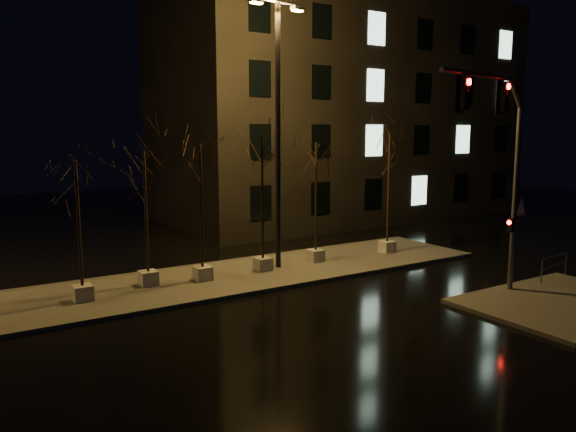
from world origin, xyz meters
TOP-DOWN VIEW (x-y plane):
  - ground at (0.00, 0.00)m, footprint 90.00×90.00m
  - median at (0.00, 6.00)m, footprint 22.00×5.00m
  - sidewalk_corner at (7.50, -3.50)m, footprint 7.00×5.00m
  - building at (14.00, 18.00)m, footprint 25.00×12.00m
  - tree_0 at (-6.86, 5.68)m, footprint 1.80×1.80m
  - tree_1 at (-4.22, 6.41)m, footprint 1.80×1.80m
  - tree_2 at (-2.13, 5.96)m, footprint 1.80×1.80m
  - tree_3 at (0.69, 6.01)m, footprint 1.80×1.80m
  - tree_4 at (3.57, 6.17)m, footprint 1.80×1.80m
  - tree_5 at (7.70, 5.91)m, footprint 1.80×1.80m
  - traffic_signal_mast at (5.95, -1.75)m, footprint 6.30×1.30m
  - streetlight_main at (1.56, 6.17)m, footprint 2.81×0.77m
  - guard_rail_a at (10.00, -1.50)m, footprint 2.17×0.34m

SIDE VIEW (x-z plane):
  - ground at x=0.00m, z-range 0.00..0.00m
  - median at x=0.00m, z-range 0.00..0.15m
  - sidewalk_corner at x=7.50m, z-range 0.00..0.15m
  - guard_rail_a at x=10.00m, z-range 0.29..1.24m
  - tree_0 at x=-6.86m, z-range 1.47..6.56m
  - tree_1 at x=-4.22m, z-range 1.52..6.83m
  - tree_2 at x=-2.13m, z-range 1.59..7.15m
  - tree_4 at x=3.57m, z-range 1.59..7.17m
  - tree_3 at x=0.69m, z-range 1.66..7.52m
  - tree_5 at x=7.70m, z-range 1.70..7.70m
  - traffic_signal_mast at x=5.95m, z-range 1.37..9.18m
  - streetlight_main at x=1.56m, z-range 1.02..12.28m
  - building at x=14.00m, z-range 0.00..15.00m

